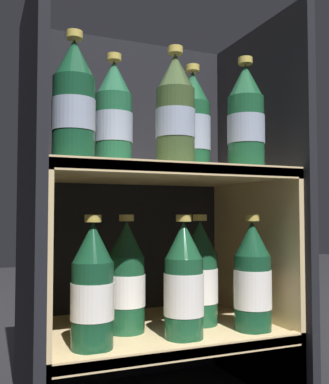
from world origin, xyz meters
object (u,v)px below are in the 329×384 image
(bottle_upper_front_0, at_px, (74,104))
(bottle_lower_front_0, at_px, (92,289))
(bottle_upper_front_1, at_px, (174,113))
(bottle_lower_front_2, at_px, (253,279))
(bottle_upper_front_2, at_px, (246,120))
(bottle_lower_front_1, at_px, (184,284))
(bottle_upper_back_1, at_px, (193,125))
(bottle_lower_back_1, at_px, (200,276))
(bottle_upper_back_0, at_px, (114,118))
(bottle_lower_back_0, at_px, (126,280))

(bottle_upper_front_0, height_order, bottle_lower_front_0, bottle_upper_front_0)
(bottle_upper_front_1, bearing_deg, bottle_upper_front_0, 180.00)
(bottle_upper_front_0, xyz_separation_m, bottle_lower_front_0, (0.04, 0.00, -0.35))
(bottle_upper_front_1, height_order, bottle_lower_front_2, bottle_upper_front_1)
(bottle_upper_front_2, xyz_separation_m, bottle_lower_front_1, (-0.15, 0.00, -0.35))
(bottle_upper_back_1, relative_size, bottle_lower_back_1, 1.00)
(bottle_lower_front_1, bearing_deg, bottle_upper_back_0, 144.18)
(bottle_upper_back_0, relative_size, bottle_lower_front_0, 1.00)
(bottle_upper_front_2, xyz_separation_m, bottle_upper_back_1, (-0.09, 0.09, -0.00))
(bottle_upper_back_0, bearing_deg, bottle_lower_front_2, -17.24)
(bottle_upper_front_2, xyz_separation_m, bottle_lower_front_0, (-0.34, 0.00, -0.35))
(bottle_lower_front_1, height_order, bottle_lower_back_0, same)
(bottle_lower_back_0, height_order, bottle_lower_back_1, same)
(bottle_upper_front_1, relative_size, bottle_lower_front_1, 1.00)
(bottle_upper_front_2, relative_size, bottle_lower_front_2, 1.00)
(bottle_upper_back_1, height_order, bottle_lower_front_0, bottle_upper_back_1)
(bottle_upper_back_0, bearing_deg, bottle_lower_back_0, -0.00)
(bottle_upper_front_0, xyz_separation_m, bottle_lower_front_2, (0.39, -0.00, -0.35))
(bottle_lower_front_0, bearing_deg, bottle_lower_front_1, -0.00)
(bottle_upper_back_0, height_order, bottle_lower_back_0, bottle_upper_back_0)
(bottle_upper_front_0, bearing_deg, bottle_lower_front_2, -0.00)
(bottle_lower_front_1, relative_size, bottle_lower_front_2, 1.00)
(bottle_lower_front_1, distance_m, bottle_lower_back_0, 0.13)
(bottle_upper_front_0, relative_size, bottle_lower_front_0, 1.00)
(bottle_upper_back_1, relative_size, bottle_lower_front_1, 1.00)
(bottle_upper_front_2, height_order, bottle_lower_front_0, bottle_upper_front_2)
(bottle_upper_front_2, relative_size, bottle_lower_front_0, 1.00)
(bottle_upper_front_2, xyz_separation_m, bottle_lower_back_1, (-0.07, 0.09, -0.35))
(bottle_upper_front_0, xyz_separation_m, bottle_upper_front_1, (0.21, -0.00, 0.00))
(bottle_upper_back_1, relative_size, bottle_lower_front_0, 1.00)
(bottle_upper_front_1, relative_size, bottle_lower_front_0, 1.00)
(bottle_upper_front_1, xyz_separation_m, bottle_upper_front_2, (0.17, 0.00, -0.00))
(bottle_lower_front_0, bearing_deg, bottle_upper_front_1, -0.00)
(bottle_upper_front_0, relative_size, bottle_lower_front_2, 1.00)
(bottle_upper_front_2, distance_m, bottle_lower_front_1, 0.38)
(bottle_upper_back_0, relative_size, bottle_lower_front_1, 1.00)
(bottle_upper_front_1, xyz_separation_m, bottle_lower_back_1, (0.10, 0.09, -0.35))
(bottle_lower_front_1, bearing_deg, bottle_lower_front_0, 180.00)
(bottle_lower_front_0, bearing_deg, bottle_upper_front_2, -0.00)
(bottle_lower_front_1, xyz_separation_m, bottle_lower_front_2, (0.16, 0.00, 0.00))
(bottle_upper_back_0, xyz_separation_m, bottle_lower_front_0, (-0.06, -0.09, -0.35))
(bottle_lower_front_0, distance_m, bottle_lower_back_1, 0.28)
(bottle_upper_front_2, bearing_deg, bottle_upper_front_0, 180.00)
(bottle_upper_back_1, height_order, bottle_lower_back_1, bottle_upper_back_1)
(bottle_upper_front_1, height_order, bottle_upper_front_2, same)
(bottle_lower_front_1, bearing_deg, bottle_lower_back_0, 136.48)
(bottle_upper_back_0, height_order, bottle_lower_front_0, bottle_upper_back_0)
(bottle_upper_front_0, bearing_deg, bottle_lower_back_1, 16.14)
(bottle_lower_back_0, bearing_deg, bottle_upper_front_0, -146.02)
(bottle_upper_back_0, xyz_separation_m, bottle_upper_back_1, (0.19, 0.00, -0.00))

